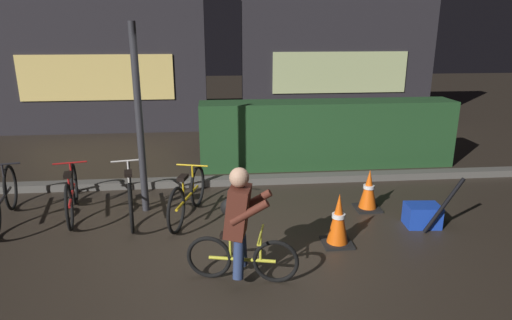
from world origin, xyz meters
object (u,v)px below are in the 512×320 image
(parked_bike_center_right, at_px, (188,196))
(blue_crate, at_px, (422,215))
(street_post, at_px, (139,121))
(closed_umbrella, at_px, (444,206))
(parked_bike_leftmost, at_px, (2,199))
(parked_bike_center_left, at_px, (130,194))
(parked_bike_left_mid, at_px, (72,194))
(traffic_cone_near, at_px, (338,220))
(traffic_cone_far, at_px, (369,190))
(cyclist, at_px, (240,224))

(parked_bike_center_right, relative_size, blue_crate, 3.38)
(street_post, xyz_separation_m, closed_umbrella, (3.91, -1.15, -0.94))
(parked_bike_leftmost, distance_m, parked_bike_center_left, 1.69)
(parked_bike_leftmost, relative_size, parked_bike_center_right, 1.10)
(parked_bike_leftmost, height_order, parked_bike_left_mid, parked_bike_leftmost)
(street_post, distance_m, parked_bike_left_mid, 1.41)
(parked_bike_leftmost, relative_size, blue_crate, 3.73)
(blue_crate, bearing_deg, parked_bike_center_right, 169.93)
(parked_bike_leftmost, bearing_deg, traffic_cone_near, -114.46)
(parked_bike_center_right, bearing_deg, traffic_cone_far, -73.00)
(cyclist, bearing_deg, blue_crate, 35.72)
(parked_bike_left_mid, distance_m, traffic_cone_near, 3.69)
(parked_bike_leftmost, xyz_separation_m, traffic_cone_far, (5.09, -0.02, -0.06))
(cyclist, bearing_deg, parked_bike_leftmost, 164.07)
(parked_bike_center_right, relative_size, traffic_cone_far, 2.45)
(parked_bike_leftmost, xyz_separation_m, parked_bike_center_right, (2.49, -0.09, -0.02))
(cyclist, bearing_deg, traffic_cone_near, 40.93)
(parked_bike_left_mid, distance_m, blue_crate, 4.83)
(traffic_cone_far, height_order, cyclist, cyclist)
(traffic_cone_far, xyz_separation_m, blue_crate, (0.53, -0.62, -0.14))
(parked_bike_center_right, distance_m, blue_crate, 3.19)
(traffic_cone_near, height_order, traffic_cone_far, traffic_cone_near)
(parked_bike_left_mid, xyz_separation_m, blue_crate, (4.76, -0.80, -0.18))
(traffic_cone_near, bearing_deg, cyclist, -151.87)
(traffic_cone_near, relative_size, blue_crate, 1.50)
(parked_bike_leftmost, height_order, blue_crate, parked_bike_leftmost)
(parked_bike_center_left, relative_size, parked_bike_center_right, 1.09)
(parked_bike_leftmost, distance_m, parked_bike_left_mid, 0.88)
(traffic_cone_far, xyz_separation_m, cyclist, (-1.98, -1.69, 0.34))
(parked_bike_left_mid, bearing_deg, closed_umbrella, -114.42)
(parked_bike_center_left, distance_m, traffic_cone_near, 2.87)
(parked_bike_leftmost, distance_m, parked_bike_center_right, 2.49)
(parked_bike_center_right, bearing_deg, traffic_cone_near, -101.66)
(parked_bike_center_left, xyz_separation_m, traffic_cone_far, (3.40, -0.05, -0.05))
(parked_bike_center_left, relative_size, traffic_cone_near, 2.47)
(cyclist, height_order, closed_umbrella, cyclist)
(parked_bike_left_mid, xyz_separation_m, closed_umbrella, (4.90, -1.05, 0.06))
(parked_bike_left_mid, xyz_separation_m, traffic_cone_far, (4.23, -0.17, -0.04))
(parked_bike_leftmost, bearing_deg, parked_bike_left_mid, -90.83)
(street_post, bearing_deg, cyclist, -57.33)
(traffic_cone_near, distance_m, traffic_cone_far, 1.27)
(traffic_cone_far, relative_size, cyclist, 0.49)
(parked_bike_center_right, bearing_deg, closed_umbrella, -88.32)
(street_post, bearing_deg, closed_umbrella, -16.39)
(parked_bike_left_mid, bearing_deg, cyclist, -141.98)
(parked_bike_left_mid, bearing_deg, street_post, -96.48)
(cyclist, bearing_deg, parked_bike_center_right, 123.88)
(street_post, bearing_deg, parked_bike_left_mid, -174.15)
(closed_umbrella, bearing_deg, parked_bike_left_mid, 178.30)
(traffic_cone_far, bearing_deg, parked_bike_leftmost, 179.78)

